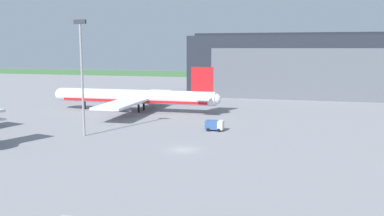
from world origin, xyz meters
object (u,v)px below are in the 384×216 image
(maintenance_hangar, at_px, (296,65))
(apron_light_mast, at_px, (82,70))
(baggage_tug, at_px, (215,125))
(airliner_far_left, at_px, (135,97))

(maintenance_hangar, relative_size, apron_light_mast, 3.29)
(maintenance_hangar, distance_m, baggage_tug, 71.50)
(airliner_far_left, bearing_deg, baggage_tug, -37.44)
(baggage_tug, relative_size, apron_light_mast, 0.17)
(airliner_far_left, distance_m, apron_light_mast, 32.20)
(maintenance_hangar, distance_m, apron_light_mast, 89.39)
(airliner_far_left, distance_m, baggage_tug, 32.30)
(maintenance_hangar, relative_size, baggage_tug, 19.51)
(maintenance_hangar, bearing_deg, apron_light_mast, -115.75)
(maintenance_hangar, xyz_separation_m, apron_light_mast, (-38.83, -80.49, 2.16))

